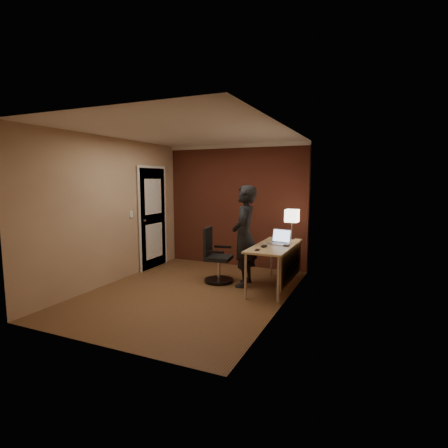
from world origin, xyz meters
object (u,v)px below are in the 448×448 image
(wallet, at_px, (286,245))
(phone, at_px, (257,250))
(desk, at_px, (279,253))
(person, at_px, (244,236))
(mouse, at_px, (264,246))
(laptop, at_px, (280,240))
(desk_lamp, at_px, (292,216))
(office_chair, at_px, (216,259))

(wallet, bearing_deg, phone, -122.34)
(desk, height_order, person, person)
(mouse, relative_size, phone, 0.87)
(desk, xyz_separation_m, mouse, (-0.17, -0.27, 0.14))
(laptop, xyz_separation_m, mouse, (-0.15, -0.42, -0.05))
(desk_lamp, relative_size, office_chair, 0.57)
(desk, height_order, mouse, mouse)
(wallet, bearing_deg, mouse, -140.12)
(laptop, relative_size, office_chair, 0.40)
(person, bearing_deg, wallet, 84.11)
(laptop, distance_m, wallet, 0.24)
(desk, distance_m, desk_lamp, 0.82)
(wallet, height_order, office_chair, office_chair)
(wallet, bearing_deg, person, -178.25)
(mouse, relative_size, wallet, 0.91)
(desk_lamp, relative_size, laptop, 1.44)
(desk, relative_size, wallet, 13.64)
(desk, distance_m, phone, 0.58)
(person, bearing_deg, desk, 86.74)
(desk_lamp, height_order, mouse, desk_lamp)
(laptop, distance_m, phone, 0.70)
(phone, relative_size, office_chair, 0.12)
(desk_lamp, distance_m, laptop, 0.59)
(desk, distance_m, laptop, 0.24)
(desk_lamp, distance_m, wallet, 0.75)
(desk_lamp, distance_m, person, 0.97)
(desk, relative_size, desk_lamp, 2.80)
(phone, xyz_separation_m, wallet, (0.32, 0.51, 0.01))
(phone, bearing_deg, wallet, 52.83)
(desk_lamp, height_order, person, person)
(desk, bearing_deg, phone, -110.27)
(desk, bearing_deg, person, -175.62)
(mouse, relative_size, person, 0.06)
(mouse, xyz_separation_m, office_chair, (-0.94, 0.22, -0.33))
(desk_lamp, bearing_deg, wallet, -84.07)
(laptop, xyz_separation_m, wallet, (0.15, -0.17, -0.05))
(desk_lamp, bearing_deg, phone, -102.69)
(laptop, height_order, office_chair, laptop)
(desk, relative_size, mouse, 15.00)
(laptop, relative_size, phone, 3.23)
(mouse, xyz_separation_m, person, (-0.41, 0.23, 0.10))
(phone, bearing_deg, laptop, 71.27)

